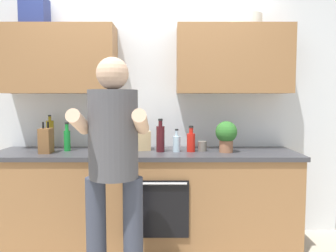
{
  "coord_description": "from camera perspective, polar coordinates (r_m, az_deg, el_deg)",
  "views": [
    {
      "loc": [
        0.21,
        -3.04,
        1.39
      ],
      "look_at": [
        0.2,
        -0.1,
        1.15
      ],
      "focal_mm": 34.83,
      "sensor_mm": 36.0,
      "label": 1
    }
  ],
  "objects": [
    {
      "name": "cup_stoneware",
      "position": [
        3.11,
        6.27,
        -3.54
      ],
      "size": [
        0.08,
        0.08,
        0.09
      ],
      "primitive_type": "cylinder",
      "color": "slate",
      "rests_on": "counter"
    },
    {
      "name": "bottle_hotsauce",
      "position": [
        3.06,
        4.29,
        -2.7
      ],
      "size": [
        0.08,
        0.08,
        0.24
      ],
      "color": "red",
      "rests_on": "counter"
    },
    {
      "name": "bottle_wine",
      "position": [
        3.04,
        -1.09,
        -2.1
      ],
      "size": [
        0.08,
        0.08,
        0.31
      ],
      "color": "#471419",
      "rests_on": "counter"
    },
    {
      "name": "back_wall_unit",
      "position": [
        3.32,
        -3.52,
        6.42
      ],
      "size": [
        4.0,
        0.38,
        2.5
      ],
      "color": "silver",
      "rests_on": "ground"
    },
    {
      "name": "bottle_oil",
      "position": [
        3.48,
        -19.68,
        -1.31
      ],
      "size": [
        0.08,
        0.08,
        0.33
      ],
      "color": "olive",
      "rests_on": "counter"
    },
    {
      "name": "grocery_bag_bread",
      "position": [
        3.17,
        -5.12,
        -2.55
      ],
      "size": [
        0.27,
        0.21,
        0.19
      ],
      "primitive_type": "cube",
      "rotation": [
        0.0,
        0.0,
        0.25
      ],
      "color": "tan",
      "rests_on": "counter"
    },
    {
      "name": "bottle_water",
      "position": [
        3.06,
        1.77,
        -3.03
      ],
      "size": [
        0.07,
        0.07,
        0.21
      ],
      "color": "silver",
      "rests_on": "counter"
    },
    {
      "name": "bottle_soda",
      "position": [
        3.25,
        -17.0,
        -2.21
      ],
      "size": [
        0.06,
        0.06,
        0.27
      ],
      "color": "#198C33",
      "rests_on": "counter"
    },
    {
      "name": "potted_herb",
      "position": [
        3.07,
        10.4,
        -1.47
      ],
      "size": [
        0.2,
        0.2,
        0.29
      ],
      "color": "#9E6647",
      "rests_on": "counter"
    },
    {
      "name": "ground_plane",
      "position": [
        3.35,
        -3.64,
        -19.87
      ],
      "size": [
        12.0,
        12.0,
        0.0
      ],
      "primitive_type": "plane",
      "color": "#B2A893"
    },
    {
      "name": "knife_block",
      "position": [
        3.18,
        -20.32,
        -2.39
      ],
      "size": [
        0.1,
        0.14,
        0.29
      ],
      "color": "brown",
      "rests_on": "counter"
    },
    {
      "name": "counter",
      "position": [
        3.19,
        -3.68,
        -12.47
      ],
      "size": [
        2.84,
        0.67,
        0.9
      ],
      "color": "olive",
      "rests_on": "ground"
    },
    {
      "name": "person_standing",
      "position": [
        2.28,
        -9.27,
        -5.53
      ],
      "size": [
        0.49,
        0.45,
        1.68
      ],
      "color": "#383D4C",
      "rests_on": "ground"
    }
  ]
}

